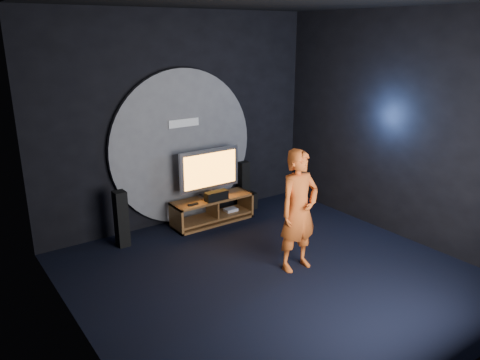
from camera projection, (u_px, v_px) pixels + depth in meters
name	position (u px, v px, depth m)	size (l,w,h in m)	color
floor	(273.00, 275.00, 6.33)	(5.00, 5.00, 0.00)	black
back_wall	(180.00, 120.00, 7.74)	(5.00, 0.04, 3.50)	black
front_wall	(469.00, 210.00, 3.85)	(5.00, 0.04, 3.50)	black
left_wall	(72.00, 187.00, 4.42)	(0.04, 5.00, 3.50)	black
right_wall	(402.00, 127.00, 7.17)	(0.04, 5.00, 3.50)	black
wall_disc_panel	(183.00, 147.00, 7.83)	(2.60, 0.11, 2.60)	#515156
media_console	(213.00, 212.00, 8.04)	(1.43, 0.45, 0.45)	olive
tv	(210.00, 171.00, 7.87)	(1.12, 0.22, 0.83)	#A2A2A9
center_speaker	(216.00, 196.00, 7.83)	(0.40, 0.15, 0.15)	black
remote	(193.00, 204.00, 7.62)	(0.18, 0.05, 0.02)	black
tower_speaker_left	(121.00, 219.00, 7.08)	(0.18, 0.20, 0.88)	black
tower_speaker_right	(243.00, 185.00, 8.67)	(0.18, 0.20, 0.88)	black
subwoofer	(247.00, 200.00, 8.69)	(0.27, 0.27, 0.30)	black
player	(299.00, 211.00, 6.30)	(0.62, 0.41, 1.70)	#C6501B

